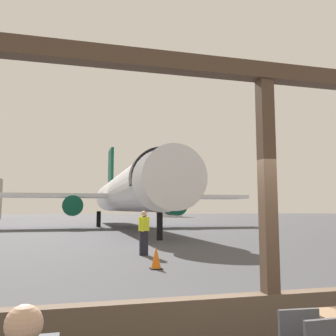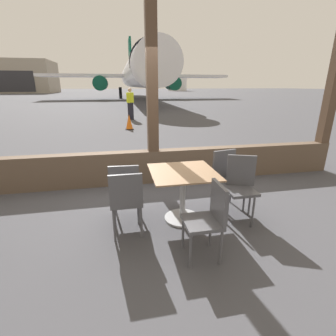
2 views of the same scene
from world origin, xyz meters
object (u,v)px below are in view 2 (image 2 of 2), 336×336
Objects in this scene: cafe_chair_aisle_left at (125,187)px; airplane at (138,73)px; dining_table at (183,189)px; cafe_chair_window_left at (227,175)px; ground_crew_worker at (130,103)px; cafe_chair_side_extra at (241,183)px; distant_hangar at (12,77)px; traffic_cone at (129,122)px; cafe_chair_window_right at (209,215)px; cafe_chair_aisle_right at (126,198)px; fuel_storage_tank at (177,83)px.

cafe_chair_aisle_left is 32.91m from airplane.
dining_table is 0.98× the size of cafe_chair_window_left.
ground_crew_worker is at bearing 94.59° from cafe_chair_window_left.
airplane is 20.85× the size of ground_crew_worker.
dining_table is at bearing -161.46° from cafe_chair_window_left.
cafe_chair_window_left is at bearing 97.64° from cafe_chair_side_extra.
cafe_chair_aisle_left is 0.04× the size of distant_hangar.
cafe_chair_side_extra is at bearing -6.88° from dining_table.
ground_crew_worker is 2.57× the size of traffic_cone.
cafe_chair_aisle_right is at bearing 146.18° from cafe_chair_window_right.
traffic_cone is 81.69m from fuel_storage_tank.
cafe_chair_window_left is (0.78, 0.26, 0.07)m from dining_table.
distant_hangar is at bearing 110.76° from cafe_chair_window_right.
cafe_chair_aisle_left reaches higher than traffic_cone.
cafe_chair_aisle_left is at bearing -174.26° from cafe_chair_window_left.
cafe_chair_window_left reaches higher than dining_table.
fuel_storage_tank is at bearing 76.74° from dining_table.
distant_hangar reaches higher than fuel_storage_tank.
airplane is (1.29, 32.85, 2.89)m from cafe_chair_side_extra.
cafe_chair_window_right is 8.89m from traffic_cone.
cafe_chair_aisle_left is at bearing -93.48° from ground_crew_worker.
cafe_chair_aisle_right is 76.15m from distant_hangar.
cafe_chair_window_left is 32.64m from airplane.
dining_table is at bearing -93.70° from airplane.
ground_crew_worker reaches higher than cafe_chair_window_left.
traffic_cone is at bearing 92.93° from cafe_chair_window_right.
airplane is at bearing 87.65° from cafe_chair_window_left.
cafe_chair_aisle_left is 0.99× the size of cafe_chair_aisle_right.
cafe_chair_side_extra is at bearing -85.32° from ground_crew_worker.
ground_crew_worker reaches higher than cafe_chair_aisle_left.
cafe_chair_window_left is 0.04× the size of distant_hangar.
ground_crew_worker is 65.57m from distant_hangar.
distant_hangar is (-27.19, 71.09, 3.49)m from dining_table.
ground_crew_worker reaches higher than dining_table.
ground_crew_worker is 0.08× the size of distant_hangar.
dining_table is 0.13× the size of fuel_storage_tank.
traffic_cone is (-1.15, 7.77, -0.22)m from cafe_chair_window_left.
distant_hangar is at bearing 127.39° from airplane.
airplane is at bearing 84.89° from cafe_chair_aisle_left.
fuel_storage_tank is at bearing 76.22° from cafe_chair_aisle_left.
cafe_chair_side_extra is (1.63, 0.16, 0.02)m from cafe_chair_aisle_right.
traffic_cone is at bearing 98.46° from cafe_chair_window_left.
cafe_chair_aisle_right is 33.27m from airplane.
cafe_chair_window_right is 33.79m from airplane.
cafe_chair_aisle_left is 0.50× the size of ground_crew_worker.
cafe_chair_aisle_right is (0.01, -0.36, -0.00)m from cafe_chair_aisle_left.
fuel_storage_tank reaches higher than cafe_chair_side_extra.
cafe_chair_window_right is 0.13× the size of fuel_storage_tank.
cafe_chair_window_left is 0.03× the size of airplane.
cafe_chair_aisle_right is at bearing -92.95° from traffic_cone.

